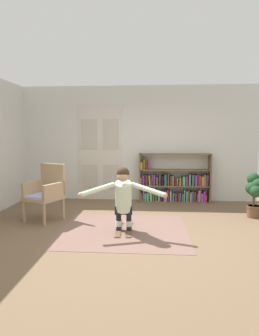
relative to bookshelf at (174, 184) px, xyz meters
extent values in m
plane|color=brown|center=(-0.92, -2.39, -0.46)|extent=(7.20, 7.20, 0.00)
cube|color=silver|center=(-0.92, 0.21, 0.99)|extent=(6.00, 0.10, 2.90)
cube|color=beige|center=(-2.16, 0.16, 0.71)|extent=(0.55, 0.04, 2.35)
cube|color=#B8B2A2|center=(-2.16, 0.14, 1.23)|extent=(0.41, 0.01, 0.76)
cube|color=#B8B2A2|center=(-2.16, 0.14, 0.13)|extent=(0.41, 0.01, 0.64)
cube|color=beige|center=(-1.61, 0.16, 0.71)|extent=(0.55, 0.04, 2.35)
cube|color=#B8B2A2|center=(-1.61, 0.14, 1.23)|extent=(0.41, 0.01, 0.76)
cube|color=#B8B2A2|center=(-1.61, 0.14, 0.13)|extent=(0.41, 0.01, 0.64)
cube|color=beige|center=(-1.88, 0.16, 1.94)|extent=(1.22, 0.04, 0.10)
cube|color=brown|center=(-1.05, -2.26, -0.46)|extent=(2.22, 1.99, 0.01)
cube|color=brown|center=(-0.86, 0.00, 0.14)|extent=(0.04, 0.30, 1.21)
cube|color=brown|center=(0.88, 0.00, 0.14)|extent=(0.04, 0.30, 1.21)
cube|color=brown|center=(0.01, 0.00, -0.45)|extent=(1.73, 0.30, 0.02)
cube|color=brown|center=(0.01, 0.00, -0.05)|extent=(1.73, 0.30, 0.02)
cube|color=brown|center=(0.01, 0.00, 0.34)|extent=(1.73, 0.30, 0.02)
cube|color=brown|center=(0.01, 0.00, 0.74)|extent=(1.73, 0.30, 0.02)
cube|color=olive|center=(-0.82, -0.01, -0.34)|extent=(0.03, 0.24, 0.21)
cube|color=#6D5B9D|center=(-0.76, -0.01, -0.31)|extent=(0.06, 0.18, 0.27)
cube|color=#56A768|center=(-0.71, -0.01, -0.35)|extent=(0.05, 0.15, 0.19)
cube|color=#46B192|center=(-0.65, -0.02, -0.34)|extent=(0.06, 0.18, 0.20)
cube|color=#8CBA60|center=(-0.58, -0.01, -0.33)|extent=(0.07, 0.17, 0.23)
cube|color=#7C8956|center=(-0.51, 0.01, -0.35)|extent=(0.03, 0.16, 0.19)
cube|color=#3C604B|center=(-0.45, 0.01, -0.30)|extent=(0.05, 0.20, 0.29)
cube|color=#82BC6B|center=(-0.38, 0.01, -0.32)|extent=(0.04, 0.20, 0.25)
cube|color=#5E226E|center=(-0.31, 0.01, -0.34)|extent=(0.05, 0.22, 0.20)
cube|color=#3D4E1D|center=(-0.26, 0.01, -0.30)|extent=(0.03, 0.21, 0.29)
cube|color=#C182D6|center=(-0.21, 0.00, -0.32)|extent=(0.06, 0.19, 0.25)
cube|color=#652A46|center=(-0.15, -0.01, -0.29)|extent=(0.06, 0.24, 0.30)
cube|color=tan|center=(-0.08, 0.01, -0.31)|extent=(0.04, 0.19, 0.26)
cube|color=#3B74BB|center=(-0.01, 0.02, -0.34)|extent=(0.05, 0.19, 0.21)
cube|color=brown|center=(0.05, 0.01, -0.34)|extent=(0.05, 0.20, 0.20)
cube|color=#5F254D|center=(0.11, 0.01, -0.32)|extent=(0.03, 0.23, 0.24)
cube|color=#3C6792|center=(0.15, 0.01, -0.34)|extent=(0.04, 0.18, 0.21)
cube|color=#586634|center=(0.22, -0.01, -0.35)|extent=(0.05, 0.16, 0.19)
cube|color=#5E9A7A|center=(0.26, 0.00, -0.30)|extent=(0.03, 0.23, 0.29)
cube|color=#4CB2B2|center=(0.31, -0.01, -0.31)|extent=(0.03, 0.23, 0.26)
cube|color=#6B6619|center=(0.36, 0.02, -0.30)|extent=(0.05, 0.17, 0.28)
cube|color=#A87BC5|center=(0.41, -0.01, -0.32)|extent=(0.03, 0.21, 0.23)
cube|color=#315153|center=(0.46, 0.00, -0.31)|extent=(0.05, 0.21, 0.26)
cube|color=maroon|center=(0.51, 0.01, -0.32)|extent=(0.04, 0.24, 0.25)
cube|color=#315E45|center=(0.57, -0.01, -0.34)|extent=(0.03, 0.16, 0.20)
cube|color=#D15FA4|center=(0.63, 0.00, -0.30)|extent=(0.06, 0.16, 0.29)
cube|color=#8E5A7F|center=(0.69, 0.00, -0.33)|extent=(0.06, 0.20, 0.22)
cube|color=#BB2AD4|center=(0.75, 0.00, -0.31)|extent=(0.04, 0.24, 0.26)
cube|color=#C33444|center=(0.79, -0.01, -0.35)|extent=(0.04, 0.16, 0.18)
cube|color=#B67844|center=(-0.82, -0.01, 0.05)|extent=(0.03, 0.20, 0.20)
cube|color=#7B2396|center=(-0.76, 0.00, 0.08)|extent=(0.05, 0.22, 0.26)
cube|color=#4F221D|center=(-0.69, 0.01, 0.09)|extent=(0.06, 0.21, 0.26)
cube|color=#A5792A|center=(-0.61, -0.02, 0.08)|extent=(0.06, 0.16, 0.25)
cube|color=#714E9D|center=(-0.55, 0.02, 0.10)|extent=(0.03, 0.18, 0.28)
cube|color=purple|center=(-0.49, 0.00, 0.09)|extent=(0.04, 0.23, 0.27)
cube|color=brown|center=(-0.43, 0.01, 0.06)|extent=(0.06, 0.21, 0.21)
cube|color=brown|center=(-0.36, -0.01, 0.10)|extent=(0.03, 0.19, 0.28)
cube|color=#310F4D|center=(-0.29, 0.00, 0.07)|extent=(0.04, 0.20, 0.24)
cube|color=#2B5A55|center=(-0.22, -0.02, 0.10)|extent=(0.05, 0.23, 0.28)
cube|color=#4D4731|center=(-0.14, 0.01, 0.11)|extent=(0.04, 0.20, 0.30)
cube|color=maroon|center=(-0.08, 0.00, 0.08)|extent=(0.04, 0.18, 0.24)
cube|color=#7E6649|center=(-0.03, 0.00, 0.07)|extent=(0.06, 0.16, 0.24)
cube|color=#4E111D|center=(0.03, -0.01, 0.05)|extent=(0.05, 0.21, 0.19)
cube|color=#64CB5B|center=(0.08, 0.01, 0.05)|extent=(0.03, 0.16, 0.19)
cube|color=#AE923E|center=(0.14, -0.01, 0.05)|extent=(0.03, 0.22, 0.20)
cube|color=#591A1F|center=(0.19, 0.00, 0.05)|extent=(0.05, 0.22, 0.18)
cube|color=#47B95E|center=(0.24, 0.02, 0.07)|extent=(0.06, 0.23, 0.23)
cube|color=#74229D|center=(0.30, 0.00, 0.07)|extent=(0.05, 0.19, 0.24)
cube|color=#51854F|center=(0.38, 0.01, 0.10)|extent=(0.05, 0.17, 0.28)
cube|color=#355E51|center=(0.46, -0.01, 0.09)|extent=(0.06, 0.16, 0.27)
cube|color=purple|center=(0.53, 0.00, 0.09)|extent=(0.04, 0.22, 0.27)
cube|color=#5C1334|center=(0.58, -0.01, 0.10)|extent=(0.05, 0.17, 0.29)
cube|color=#8F4E18|center=(0.63, 0.00, 0.09)|extent=(0.03, 0.20, 0.26)
cube|color=#D47548|center=(0.70, 0.01, 0.07)|extent=(0.05, 0.17, 0.23)
cube|color=#538D54|center=(0.75, 0.00, 0.10)|extent=(0.04, 0.16, 0.29)
cube|color=#68264E|center=(0.80, -0.01, 0.09)|extent=(0.07, 0.19, 0.28)
cube|color=gold|center=(-0.81, -0.01, 0.45)|extent=(0.05, 0.15, 0.18)
cube|color=#525512|center=(-0.75, -0.01, 0.48)|extent=(0.05, 0.14, 0.25)
cube|color=maroon|center=(-0.68, 0.01, 0.45)|extent=(0.03, 0.19, 0.19)
cube|color=#732061|center=(-0.64, -0.02, 0.49)|extent=(0.03, 0.18, 0.27)
cylinder|color=tan|center=(-3.00, -1.93, -0.25)|extent=(0.07, 0.07, 0.42)
cylinder|color=tan|center=(-2.53, -2.14, -0.25)|extent=(0.07, 0.07, 0.42)
cylinder|color=tan|center=(-2.79, -1.46, -0.25)|extent=(0.07, 0.07, 0.42)
cylinder|color=tan|center=(-2.32, -1.67, -0.25)|extent=(0.07, 0.07, 0.42)
cube|color=tan|center=(-2.66, -1.80, -0.01)|extent=(0.79, 0.79, 0.06)
cube|color=#B1ABE4|center=(-2.66, -1.80, 0.04)|extent=(0.71, 0.71, 0.04)
cube|color=tan|center=(-2.55, -1.55, 0.34)|extent=(0.57, 0.30, 0.60)
cube|color=tan|center=(-2.91, -1.69, 0.16)|extent=(0.28, 0.54, 0.28)
cube|color=tan|center=(-2.41, -1.91, 0.16)|extent=(0.28, 0.54, 0.28)
cylinder|color=brown|center=(1.51, -1.27, -0.34)|extent=(0.24, 0.24, 0.24)
cylinder|color=brown|center=(1.51, -1.27, -0.24)|extent=(0.26, 0.26, 0.04)
cylinder|color=#4C3823|center=(1.51, -1.27, -0.04)|extent=(0.04, 0.04, 0.36)
sphere|color=#1D4122|center=(1.58, -1.26, 0.21)|extent=(0.26, 0.26, 0.26)
sphere|color=#1D4122|center=(1.52, -1.15, 0.31)|extent=(0.26, 0.26, 0.26)
sphere|color=#1D4122|center=(1.50, -1.37, 0.09)|extent=(0.23, 0.23, 0.23)
sphere|color=#1D4122|center=(1.47, -1.25, 0.14)|extent=(0.26, 0.26, 0.26)
sphere|color=#1D4122|center=(1.56, -1.23, 0.11)|extent=(0.33, 0.33, 0.33)
cube|color=brown|center=(-1.14, -2.27, -0.45)|extent=(0.13, 0.80, 0.01)
cube|color=brown|center=(-1.16, -1.90, -0.42)|extent=(0.10, 0.12, 0.06)
cube|color=black|center=(-1.14, -2.29, -0.42)|extent=(0.09, 0.12, 0.04)
cube|color=brown|center=(-0.96, -2.26, -0.45)|extent=(0.13, 0.80, 0.01)
cube|color=brown|center=(-0.98, -1.89, -0.42)|extent=(0.10, 0.12, 0.06)
cube|color=black|center=(-0.96, -2.28, -0.42)|extent=(0.09, 0.12, 0.04)
cylinder|color=white|center=(-1.14, -2.27, -0.34)|extent=(0.12, 0.12, 0.10)
cylinder|color=black|center=(-1.14, -2.27, -0.14)|extent=(0.09, 0.09, 0.30)
cylinder|color=black|center=(-1.14, -2.31, -0.06)|extent=(0.12, 0.12, 0.22)
cylinder|color=white|center=(-0.96, -2.26, -0.34)|extent=(0.12, 0.12, 0.10)
cylinder|color=black|center=(-0.96, -2.26, -0.14)|extent=(0.09, 0.09, 0.30)
cylinder|color=black|center=(-0.96, -2.30, -0.06)|extent=(0.12, 0.12, 0.22)
cube|color=black|center=(-1.05, -2.30, -0.07)|extent=(0.31, 0.20, 0.14)
cylinder|color=silver|center=(-1.04, -2.39, 0.17)|extent=(0.30, 0.45, 0.58)
sphere|color=tan|center=(-1.04, -2.53, 0.55)|extent=(0.21, 0.21, 0.20)
sphere|color=#382619|center=(-1.04, -2.52, 0.59)|extent=(0.22, 0.22, 0.21)
cylinder|color=silver|center=(-1.44, -2.60, 0.33)|extent=(0.56, 0.32, 0.22)
sphere|color=tan|center=(-1.70, -2.72, 0.26)|extent=(0.09, 0.09, 0.09)
cylinder|color=silver|center=(-0.62, -2.56, 0.33)|extent=(0.58, 0.27, 0.22)
sphere|color=tan|center=(-0.36, -2.65, 0.26)|extent=(0.09, 0.09, 0.09)
camera|label=1|loc=(-0.59, -7.14, 1.21)|focal=30.68mm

